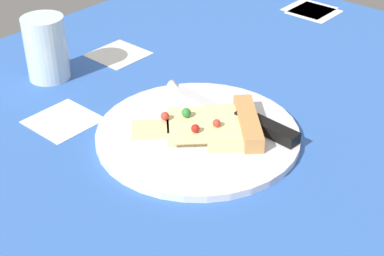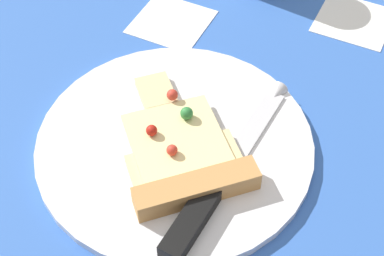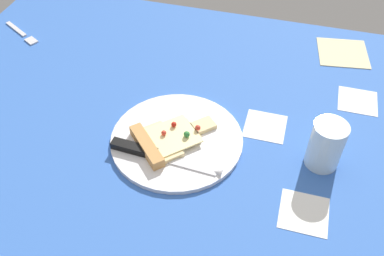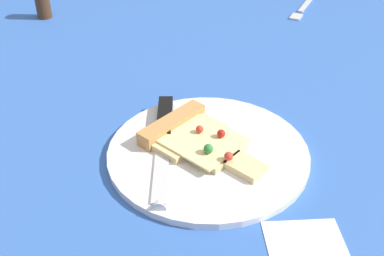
# 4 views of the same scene
# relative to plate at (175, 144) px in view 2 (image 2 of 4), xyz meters

# --- Properties ---
(ground_plane) EXTENTS (1.18, 1.18, 0.03)m
(ground_plane) POSITION_rel_plate_xyz_m (-0.04, 0.08, -0.02)
(ground_plane) COLOR #3360B7
(ground_plane) RESTS_ON ground
(plate) EXTENTS (0.28, 0.28, 0.01)m
(plate) POSITION_rel_plate_xyz_m (0.00, 0.00, 0.00)
(plate) COLOR silver
(plate) RESTS_ON ground_plane
(pizza_slice) EXTENTS (0.18, 0.18, 0.03)m
(pizza_slice) POSITION_rel_plate_xyz_m (-0.02, 0.02, 0.01)
(pizza_slice) COLOR beige
(pizza_slice) RESTS_ON plate
(knife) EXTENTS (0.03, 0.24, 0.02)m
(knife) POSITION_rel_plate_xyz_m (-0.06, 0.03, 0.01)
(knife) COLOR silver
(knife) RESTS_ON plate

